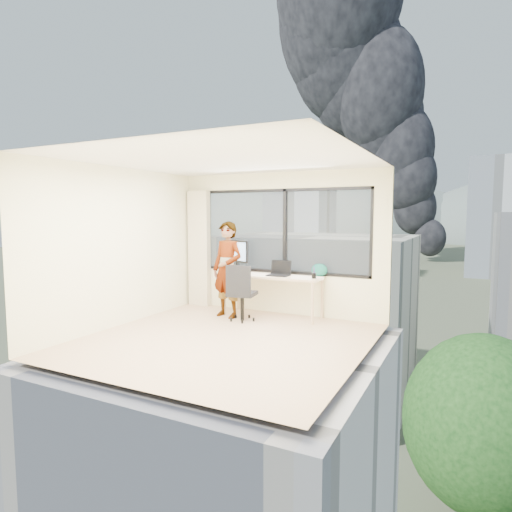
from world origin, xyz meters
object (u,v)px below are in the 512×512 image
Objects in this scene: monitor at (237,256)px; handbag at (319,270)px; person at (227,270)px; laptop at (278,269)px; desk at (272,296)px; chair at (242,292)px; game_console at (239,269)px.

monitor reaches higher than handbag.
monitor is (-0.09, 0.53, 0.20)m from person.
person is 1.63m from handbag.
laptop is (0.83, 0.37, 0.02)m from person.
desk is 0.64m from chair.
chair is at bearing -70.91° from game_console.
desk is at bearing 12.76° from monitor.
handbag reaches higher than game_console.
laptop reaches higher than desk.
monitor is 1.51× the size of laptop.
desk is 1.05× the size of person.
desk is 0.92m from game_console.
game_console is at bearing -164.92° from handbag.
monitor is (-0.47, 0.66, 0.55)m from chair.
monitor is at bearing 168.25° from laptop.
person reaches higher than laptop.
game_console is at bearing 162.83° from laptop.
desk is 1.79× the size of chair.
person is at bearing -149.88° from desk.
desk is at bearing -28.11° from game_console.
game_console is at bearing 164.91° from desk.
laptop is (0.13, -0.04, 0.50)m from desk.
monitor is 1.61m from handbag.
chair is 1.65× the size of monitor.
desk is 0.94m from person.
monitor is 2.11× the size of handbag.
monitor is at bearing 115.21° from chair.
person is 0.63m from game_console.
game_console is (-0.47, 0.75, 0.28)m from chair.
person reaches higher than monitor.
game_console reaches higher than desk.
handbag is (1.50, 0.64, 0.01)m from person.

